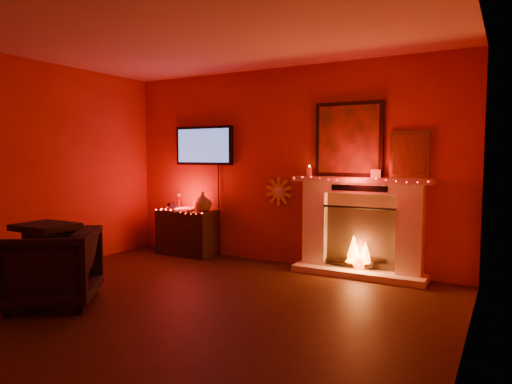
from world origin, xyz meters
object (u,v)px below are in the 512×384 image
Objects in this scene: armchair at (52,267)px; fireplace at (360,217)px; sunburst_clock at (279,191)px; tv at (204,146)px; console_table at (188,229)px.

fireplace is at bearing 101.70° from armchair.
armchair is (-1.16, -2.77, -0.61)m from sunburst_clock.
armchair is (0.09, -2.74, -1.26)m from tv.
console_table is 2.56m from armchair.
fireplace is at bearing -1.50° from tv.
armchair is at bearing -88.15° from tv.
fireplace is at bearing -4.37° from sunburst_clock.
tv is at bearing 49.36° from console_table.
sunburst_clock is at bearing 1.24° from tv.
fireplace reaches higher than sunburst_clock.
armchair is at bearing -131.32° from fireplace.
armchair is at bearing -112.76° from sunburst_clock.
console_table is (-0.17, -0.19, -1.26)m from tv.
fireplace is 5.45× the size of sunburst_clock.
tv is 1.46× the size of armchair.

